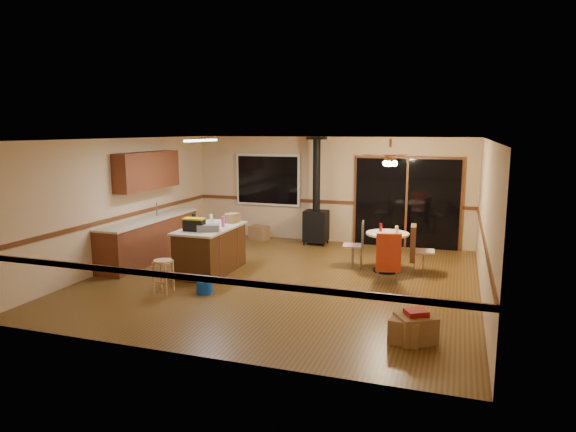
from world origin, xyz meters
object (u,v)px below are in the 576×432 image
at_px(blue_bucket, 204,287).
at_px(dining_table, 387,245).
at_px(box_under_window, 259,233).
at_px(box_corner_b, 406,330).
at_px(wood_stove, 316,215).
at_px(toolbox_black, 194,225).
at_px(chair_left, 358,239).
at_px(chair_near, 388,252).
at_px(kitchen_island, 211,249).
at_px(toolbox_grey, 208,228).
at_px(box_corner_a, 416,328).
at_px(bar_stool, 163,277).
at_px(chair_right, 414,243).

relative_size(blue_bucket, dining_table, 0.34).
bearing_deg(box_under_window, box_corner_b, -51.86).
distance_m(wood_stove, dining_table, 2.76).
xyz_separation_m(toolbox_black, box_under_window, (-0.11, 3.53, -0.83)).
distance_m(toolbox_black, blue_bucket, 1.36).
bearing_deg(chair_left, chair_near, -53.46).
bearing_deg(kitchen_island, blue_bucket, -67.80).
bearing_deg(box_corner_b, box_under_window, 128.14).
distance_m(toolbox_grey, toolbox_black, 0.27).
bearing_deg(toolbox_black, chair_left, 31.08).
xyz_separation_m(box_corner_a, box_corner_b, (-0.12, -0.07, -0.02)).
bearing_deg(chair_left, box_corner_a, -67.40).
bearing_deg(dining_table, bar_stool, -143.03).
bearing_deg(toolbox_grey, wood_stove, 71.55).
height_order(wood_stove, box_under_window, wood_stove).
bearing_deg(dining_table, toolbox_black, -155.15).
xyz_separation_m(kitchen_island, blue_bucket, (0.51, -1.25, -0.34)).
height_order(kitchen_island, blue_bucket, kitchen_island).
height_order(toolbox_black, chair_right, toolbox_black).
height_order(wood_stove, chair_right, wood_stove).
bearing_deg(toolbox_grey, dining_table, 25.85).
xyz_separation_m(chair_near, box_corner_b, (0.58, -2.51, -0.43)).
xyz_separation_m(chair_right, box_under_window, (-4.01, 1.93, -0.42)).
xyz_separation_m(wood_stove, chair_left, (1.38, -1.80, -0.14)).
relative_size(dining_table, chair_left, 1.61).
bearing_deg(toolbox_black, toolbox_grey, 11.83).
bearing_deg(toolbox_grey, bar_stool, -106.47).
distance_m(box_corner_a, box_corner_b, 0.14).
bearing_deg(toolbox_black, kitchen_island, 76.27).
bearing_deg(blue_bucket, box_under_window, 99.44).
xyz_separation_m(toolbox_grey, bar_stool, (-0.32, -1.08, -0.67)).
xyz_separation_m(bar_stool, blue_bucket, (0.67, 0.20, -0.17)).
xyz_separation_m(chair_near, box_corner_a, (0.69, -2.44, -0.42)).
height_order(kitchen_island, chair_right, chair_right).
bearing_deg(toolbox_black, wood_stove, 68.02).
height_order(chair_near, chair_right, same).
distance_m(toolbox_black, chair_near, 3.61).
distance_m(toolbox_black, box_under_window, 3.63).
height_order(blue_bucket, box_corner_a, box_corner_a).
height_order(toolbox_black, chair_left, toolbox_black).
bearing_deg(chair_right, dining_table, -175.90).
xyz_separation_m(kitchen_island, box_corner_b, (3.99, -2.25, -0.29)).
relative_size(kitchen_island, toolbox_grey, 4.15).
bearing_deg(toolbox_grey, chair_near, 10.98).
distance_m(toolbox_black, box_corner_a, 4.64).
xyz_separation_m(toolbox_grey, dining_table, (3.12, 1.51, -0.43)).
bearing_deg(toolbox_grey, toolbox_black, -168.17).
height_order(bar_stool, box_corner_b, bar_stool).
distance_m(dining_table, chair_left, 0.61).
height_order(toolbox_grey, chair_near, toolbox_grey).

